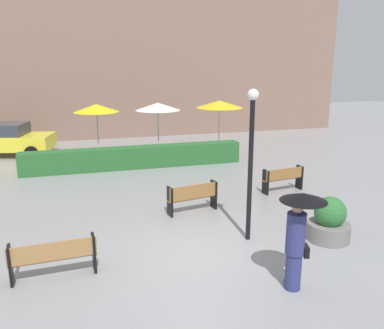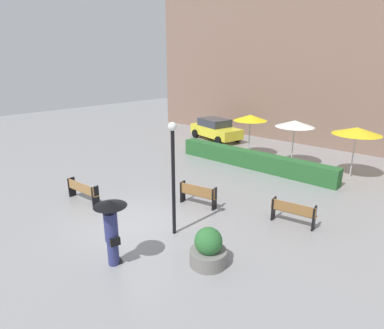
{
  "view_description": "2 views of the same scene",
  "coord_description": "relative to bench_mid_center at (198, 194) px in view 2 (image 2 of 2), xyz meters",
  "views": [
    {
      "loc": [
        -2.56,
        -8.41,
        4.5
      ],
      "look_at": [
        1.17,
        4.56,
        1.0
      ],
      "focal_mm": 37.82,
      "sensor_mm": 36.0,
      "label": 1
    },
    {
      "loc": [
        8.4,
        -6.43,
        5.6
      ],
      "look_at": [
        -1.38,
        4.66,
        0.85
      ],
      "focal_mm": 29.93,
      "sensor_mm": 36.0,
      "label": 2
    }
  ],
  "objects": [
    {
      "name": "bench_far_right",
      "position": [
        3.6,
        1.04,
        -0.01
      ],
      "size": [
        1.59,
        0.55,
        0.86
      ],
      "color": "olive",
      "rests_on": "ground"
    },
    {
      "name": "ground_plane",
      "position": [
        -0.66,
        -2.68,
        -0.52
      ],
      "size": [
        60.0,
        60.0,
        0.0
      ],
      "primitive_type": "plane",
      "color": "gray"
    },
    {
      "name": "building_facade",
      "position": [
        -0.66,
        13.32,
        5.12
      ],
      "size": [
        28.0,
        1.2,
        11.29
      ],
      "primitive_type": "cube",
      "color": "#846656",
      "rests_on": "ground"
    },
    {
      "name": "patio_umbrella_yellow",
      "position": [
        -2.32,
        7.6,
        1.87
      ],
      "size": [
        2.03,
        2.03,
        2.57
      ],
      "color": "silver",
      "rests_on": "ground"
    },
    {
      "name": "lamp_post",
      "position": [
        0.84,
        -2.21,
        1.84
      ],
      "size": [
        0.28,
        0.28,
        3.84
      ],
      "color": "black",
      "rests_on": "ground"
    },
    {
      "name": "bench_near_left",
      "position": [
        -3.89,
        -2.87,
        -0.02
      ],
      "size": [
        1.81,
        0.43,
        0.85
      ],
      "color": "#9E7242",
      "rests_on": "ground"
    },
    {
      "name": "pedestrian_with_umbrella",
      "position": [
        0.79,
        -4.64,
        0.77
      ],
      "size": [
        0.92,
        0.92,
        2.04
      ],
      "color": "navy",
      "rests_on": "ground"
    },
    {
      "name": "patio_umbrella_white",
      "position": [
        0.49,
        7.63,
        1.85
      ],
      "size": [
        2.1,
        2.1,
        2.55
      ],
      "color": "silver",
      "rests_on": "ground"
    },
    {
      "name": "parked_car",
      "position": [
        -6.55,
        9.73,
        0.29
      ],
      "size": [
        4.5,
        2.78,
        1.57
      ],
      "color": "yellow",
      "rests_on": "ground"
    },
    {
      "name": "bench_mid_center",
      "position": [
        0.0,
        0.0,
        0.0
      ],
      "size": [
        1.63,
        0.61,
        0.89
      ],
      "color": "olive",
      "rests_on": "ground"
    },
    {
      "name": "patio_umbrella_yellow_far",
      "position": [
        3.61,
        7.78,
        1.85
      ],
      "size": [
        2.31,
        2.31,
        2.56
      ],
      "color": "silver",
      "rests_on": "ground"
    },
    {
      "name": "planter_pot",
      "position": [
        2.81,
        -2.82,
        -0.04
      ],
      "size": [
        1.08,
        1.08,
        1.15
      ],
      "color": "slate",
      "rests_on": "ground"
    },
    {
      "name": "hedge_strip",
      "position": [
        -0.93,
        5.72,
        -0.06
      ],
      "size": [
        9.31,
        0.7,
        0.92
      ],
      "primitive_type": "cube",
      "color": "#28602D",
      "rests_on": "ground"
    }
  ]
}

